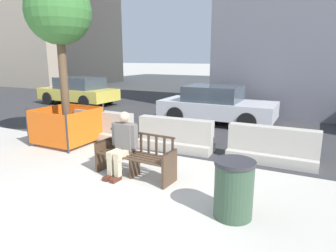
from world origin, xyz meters
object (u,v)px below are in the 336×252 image
object	(u,v)px
jersey_barrier_left	(103,128)
construction_fence	(67,124)
jersey_barrier_centre	(175,137)
car_taxi_near	(79,91)
car_sedan_far	(216,105)
trash_bin	(234,189)
seated_person	(123,142)
jersey_barrier_right	(272,148)
street_bench	(135,158)
street_tree	(59,14)

from	to	relation	value
jersey_barrier_left	construction_fence	size ratio (longest dim) A/B	1.36
jersey_barrier_centre	car_taxi_near	xyz separation A→B (m)	(-7.73, 4.72, 0.36)
construction_fence	car_sedan_far	world-z (taller)	car_sedan_far
construction_fence	trash_bin	bearing A→B (deg)	-19.66
construction_fence	seated_person	bearing A→B (deg)	-23.97
jersey_barrier_right	car_sedan_far	world-z (taller)	car_sedan_far
construction_fence	car_sedan_far	xyz separation A→B (m)	(2.92, 4.44, 0.14)
jersey_barrier_left	car_taxi_near	bearing A→B (deg)	138.59
car_taxi_near	trash_bin	size ratio (longest dim) A/B	4.62
trash_bin	construction_fence	bearing A→B (deg)	160.34
jersey_barrier_right	trash_bin	xyz separation A→B (m)	(-0.16, -2.79, 0.11)
street_bench	jersey_barrier_right	world-z (taller)	street_bench
seated_person	car_taxi_near	world-z (taller)	car_taxi_near
construction_fence	car_taxi_near	xyz separation A→B (m)	(-4.74, 5.52, 0.17)
car_taxi_near	trash_bin	xyz separation A→B (m)	(9.98, -7.40, -0.25)
jersey_barrier_left	jersey_barrier_right	size ratio (longest dim) A/B	1.01
construction_fence	jersey_barrier_centre	bearing A→B (deg)	15.07
jersey_barrier_right	street_tree	world-z (taller)	street_tree
car_sedan_far	jersey_barrier_right	bearing A→B (deg)	-54.73
jersey_barrier_centre	construction_fence	bearing A→B (deg)	-164.93
street_bench	car_taxi_near	world-z (taller)	car_taxi_near
jersey_barrier_left	car_taxi_near	size ratio (longest dim) A/B	0.49
car_sedan_far	seated_person	bearing A→B (deg)	-91.41
seated_person	car_taxi_near	size ratio (longest dim) A/B	0.32
trash_bin	street_tree	bearing A→B (deg)	160.34
jersey_barrier_left	trash_bin	xyz separation A→B (m)	(4.59, -2.65, 0.11)
street_tree	trash_bin	distance (m)	6.34
jersey_barrier_right	street_bench	bearing A→B (deg)	-138.16
street_bench	construction_fence	distance (m)	3.27
jersey_barrier_right	construction_fence	size ratio (longest dim) A/B	1.34
seated_person	jersey_barrier_right	world-z (taller)	seated_person
jersey_barrier_right	street_tree	size ratio (longest dim) A/B	0.46
jersey_barrier_left	street_tree	bearing A→B (deg)	-130.12
jersey_barrier_right	construction_fence	distance (m)	5.49
car_sedan_far	car_taxi_near	bearing A→B (deg)	171.93
street_tree	jersey_barrier_right	bearing A→B (deg)	9.65
jersey_barrier_right	car_taxi_near	distance (m)	11.14
street_bench	car_taxi_near	xyz separation A→B (m)	(-7.78, 6.72, 0.31)
seated_person	jersey_barrier_right	distance (m)	3.42
jersey_barrier_left	street_tree	xyz separation A→B (m)	(-0.65, -0.77, 3.15)
car_taxi_near	car_sedan_far	bearing A→B (deg)	-8.07
jersey_barrier_right	trash_bin	world-z (taller)	trash_bin
car_sedan_far	street_bench	bearing A→B (deg)	-88.68
construction_fence	trash_bin	size ratio (longest dim) A/B	1.65
seated_person	car_taxi_near	distance (m)	10.10
jersey_barrier_centre	jersey_barrier_left	size ratio (longest dim) A/B	1.01
seated_person	car_taxi_near	xyz separation A→B (m)	(-7.51, 6.76, 0.01)
jersey_barrier_left	seated_person	bearing A→B (deg)	-43.34
street_bench	car_sedan_far	size ratio (longest dim) A/B	0.42
street_tree	car_sedan_far	world-z (taller)	street_tree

